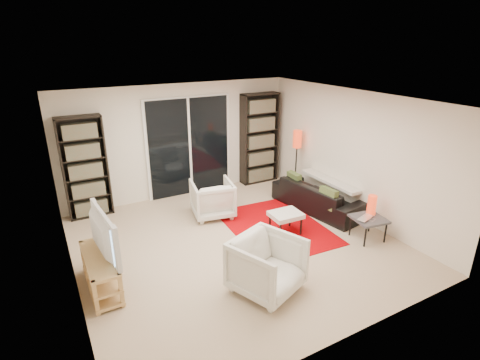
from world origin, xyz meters
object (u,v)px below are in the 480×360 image
object	(u,v)px
side_table	(369,220)
armchair_back	(212,199)
ottoman	(286,216)
bookshelf_left	(85,168)
tv_stand	(101,272)
sofa	(318,196)
armchair_front	(267,266)
floor_lamp	(297,145)
bookshelf_right	(260,139)

from	to	relation	value
side_table	armchair_back	bearing A→B (deg)	132.40
ottoman	side_table	xyz separation A→B (m)	(1.12, -0.85, 0.01)
bookshelf_left	tv_stand	bearing A→B (deg)	-95.48
sofa	tv_stand	bearing A→B (deg)	89.00
armchair_front	floor_lamp	size ratio (longest dim) A/B	0.61
bookshelf_right	armchair_back	world-z (taller)	bookshelf_right
ottoman	floor_lamp	distance (m)	2.16
armchair_front	ottoman	xyz separation A→B (m)	(1.16, 1.19, -0.05)
sofa	ottoman	bearing A→B (deg)	105.19
ottoman	floor_lamp	world-z (taller)	floor_lamp
side_table	floor_lamp	size ratio (longest dim) A/B	0.42
bookshelf_right	sofa	bearing A→B (deg)	-84.33
ottoman	floor_lamp	xyz separation A→B (m)	(1.35, 1.53, 0.72)
armchair_front	side_table	bearing A→B (deg)	-12.77
tv_stand	sofa	bearing A→B (deg)	7.33
bookshelf_left	armchair_front	world-z (taller)	bookshelf_left
bookshelf_right	armchair_back	xyz separation A→B (m)	(-1.78, -1.17, -0.70)
side_table	armchair_front	bearing A→B (deg)	-171.51
tv_stand	sofa	size ratio (longest dim) A/B	0.60
tv_stand	ottoman	xyz separation A→B (m)	(3.12, 0.05, 0.08)
bookshelf_left	side_table	xyz separation A→B (m)	(4.01, -3.30, -0.62)
side_table	floor_lamp	distance (m)	2.49
armchair_front	tv_stand	bearing A→B (deg)	128.60
armchair_back	side_table	bearing A→B (deg)	143.67
ottoman	side_table	size ratio (longest dim) A/B	0.95
armchair_front	bookshelf_left	bearing A→B (deg)	94.09
bookshelf_right	side_table	size ratio (longest dim) A/B	3.58
sofa	armchair_back	xyz separation A→B (m)	(-1.98, 0.77, 0.07)
sofa	armchair_front	distance (m)	2.87
bookshelf_left	armchair_back	size ratio (longest dim) A/B	2.50
bookshelf_left	floor_lamp	bearing A→B (deg)	-12.30
bookshelf_right	armchair_back	distance (m)	2.25
tv_stand	armchair_back	size ratio (longest dim) A/B	1.49
bookshelf_left	tv_stand	world-z (taller)	bookshelf_left
bookshelf_right	armchair_front	distance (m)	4.27
bookshelf_right	tv_stand	size ratio (longest dim) A/B	1.82
tv_stand	floor_lamp	size ratio (longest dim) A/B	0.83
bookshelf_left	armchair_front	xyz separation A→B (m)	(1.72, -3.64, -0.59)
bookshelf_right	ottoman	world-z (taller)	bookshelf_right
sofa	side_table	size ratio (longest dim) A/B	3.31
bookshelf_right	armchair_front	bearing A→B (deg)	-120.30
tv_stand	armchair_front	xyz separation A→B (m)	(1.96, -1.14, 0.13)
bookshelf_right	sofa	world-z (taller)	bookshelf_right
armchair_back	floor_lamp	bearing A→B (deg)	-162.16
ottoman	bookshelf_left	bearing A→B (deg)	139.66
sofa	floor_lamp	world-z (taller)	floor_lamp
side_table	bookshelf_left	bearing A→B (deg)	140.54
bookshelf_right	bookshelf_left	bearing A→B (deg)	180.00
armchair_back	armchair_front	world-z (taller)	armchair_front
armchair_back	armchair_front	bearing A→B (deg)	93.35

